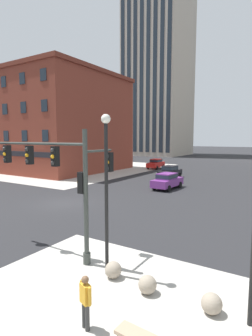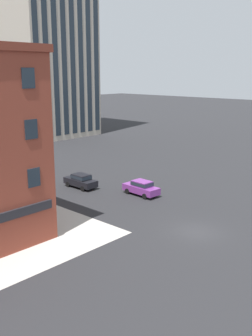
{
  "view_description": "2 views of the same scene",
  "coord_description": "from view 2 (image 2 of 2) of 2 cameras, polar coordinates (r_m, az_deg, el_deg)",
  "views": [
    {
      "loc": [
        16.04,
        -15.84,
        5.37
      ],
      "look_at": [
        1.65,
        7.13,
        2.35
      ],
      "focal_mm": 28.8,
      "sensor_mm": 36.0,
      "label": 1
    },
    {
      "loc": [
        -27.87,
        -17.32,
        13.69
      ],
      "look_at": [
        1.43,
        9.7,
        3.89
      ],
      "focal_mm": 42.02,
      "sensor_mm": 36.0,
      "label": 2
    }
  ],
  "objects": [
    {
      "name": "ground_plane",
      "position": [
        35.56,
        10.11,
        -9.06
      ],
      "size": [
        320.0,
        320.0,
        0.0
      ],
      "primitive_type": "plane",
      "color": "#262628"
    },
    {
      "name": "residential_tower_skyline_right",
      "position": [
        90.15,
        -12.53,
        22.61
      ],
      "size": [
        17.64,
        18.3,
        55.83
      ],
      "color": "#B2A899",
      "rests_on": "ground"
    },
    {
      "name": "car_main_southbound_far",
      "position": [
        47.77,
        -6.58,
        -1.79
      ],
      "size": [
        1.91,
        4.41,
        1.68
      ],
      "color": "black",
      "rests_on": "ground"
    },
    {
      "name": "car_main_northbound_far",
      "position": [
        44.68,
        2.25,
        -2.81
      ],
      "size": [
        2.07,
        4.49,
        1.68
      ],
      "color": "#7A3389",
      "rests_on": "ground"
    }
  ]
}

